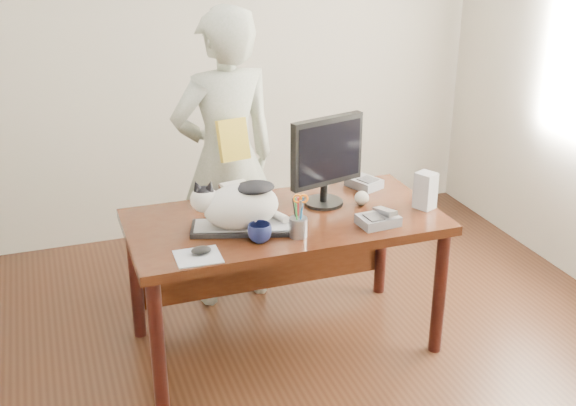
# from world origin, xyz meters

# --- Properties ---
(room) EXTENTS (4.50, 4.50, 4.50)m
(room) POSITION_xyz_m (0.00, 0.00, 1.35)
(room) COLOR black
(room) RESTS_ON ground
(desk) EXTENTS (1.60, 0.80, 0.75)m
(desk) POSITION_xyz_m (0.00, 0.68, 0.60)
(desk) COLOR black
(desk) RESTS_ON ground
(keyboard) EXTENTS (0.53, 0.32, 0.03)m
(keyboard) POSITION_xyz_m (-0.25, 0.52, 0.76)
(keyboard) COLOR black
(keyboard) RESTS_ON desk
(cat) EXTENTS (0.48, 0.33, 0.28)m
(cat) POSITION_xyz_m (-0.27, 0.53, 0.89)
(cat) COLOR silver
(cat) RESTS_ON keyboard
(monitor) EXTENTS (0.43, 0.25, 0.48)m
(monitor) POSITION_xyz_m (0.26, 0.69, 1.02)
(monitor) COLOR black
(monitor) RESTS_ON desk
(pen_cup) EXTENTS (0.11, 0.11, 0.22)m
(pen_cup) POSITION_xyz_m (-0.01, 0.37, 0.81)
(pen_cup) COLOR gray
(pen_cup) RESTS_ON desk
(mousepad) EXTENTS (0.21, 0.19, 0.00)m
(mousepad) POSITION_xyz_m (-0.52, 0.31, 0.75)
(mousepad) COLOR #ABAFB7
(mousepad) RESTS_ON desk
(mouse) EXTENTS (0.09, 0.06, 0.04)m
(mouse) POSITION_xyz_m (-0.50, 0.33, 0.77)
(mouse) COLOR black
(mouse) RESTS_ON mousepad
(coffee_mug) EXTENTS (0.16, 0.16, 0.09)m
(coffee_mug) POSITION_xyz_m (-0.20, 0.37, 0.80)
(coffee_mug) COLOR #0D1337
(coffee_mug) RESTS_ON desk
(phone) EXTENTS (0.21, 0.18, 0.09)m
(phone) POSITION_xyz_m (0.42, 0.36, 0.78)
(phone) COLOR slate
(phone) RESTS_ON desk
(speaker) EXTENTS (0.12, 0.12, 0.20)m
(speaker) POSITION_xyz_m (0.74, 0.48, 0.85)
(speaker) COLOR #A2A2A5
(speaker) RESTS_ON desk
(baseball) EXTENTS (0.08, 0.08, 0.08)m
(baseball) POSITION_xyz_m (0.44, 0.62, 0.79)
(baseball) COLOR silver
(baseball) RESTS_ON desk
(book_stack) EXTENTS (0.25, 0.19, 0.09)m
(book_stack) POSITION_xyz_m (-0.15, 0.92, 0.79)
(book_stack) COLOR #4D1415
(book_stack) RESTS_ON desk
(calculator) EXTENTS (0.20, 0.22, 0.06)m
(calculator) POSITION_xyz_m (0.57, 0.86, 0.78)
(calculator) COLOR slate
(calculator) RESTS_ON desk
(person) EXTENTS (0.70, 0.52, 1.75)m
(person) POSITION_xyz_m (-0.14, 1.21, 0.88)
(person) COLOR beige
(person) RESTS_ON ground
(held_book) EXTENTS (0.18, 0.12, 0.23)m
(held_book) POSITION_xyz_m (-0.14, 1.04, 1.05)
(held_book) COLOR gold
(held_book) RESTS_ON person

